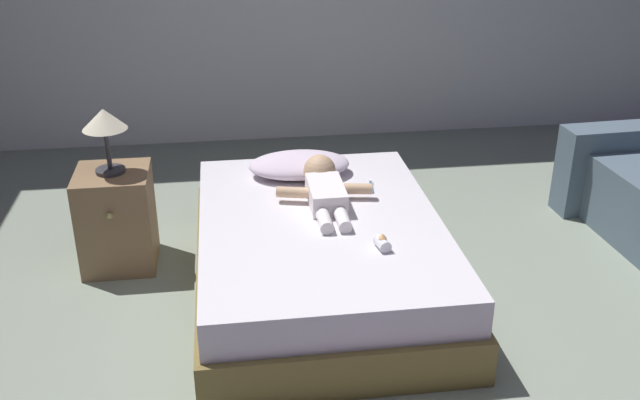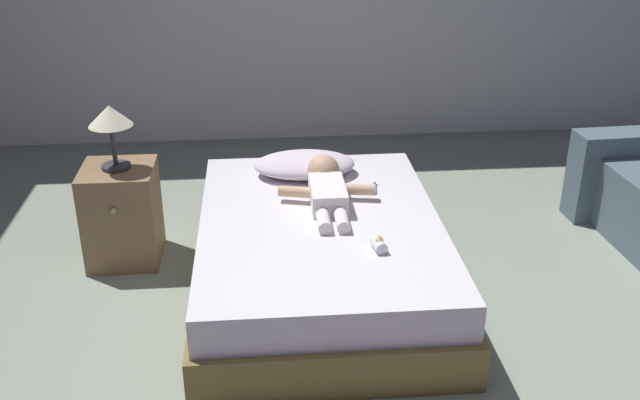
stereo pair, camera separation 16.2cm
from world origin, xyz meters
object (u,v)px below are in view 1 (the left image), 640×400
object	(u,v)px
bed	(320,255)
baby	(324,187)
baby_bottle	(382,243)
lamp	(104,124)
pillow	(299,165)
toothbrush	(371,186)
nightstand	(117,219)

from	to	relation	value
bed	baby	xyz separation A→B (m)	(0.05, 0.22, 0.26)
baby	baby_bottle	size ratio (longest dim) A/B	6.58
baby_bottle	lamp	bearing A→B (deg)	149.50
pillow	toothbrush	bearing A→B (deg)	-32.65
nightstand	baby_bottle	distance (m)	1.46
lamp	baby_bottle	size ratio (longest dim) A/B	3.39
baby	toothbrush	bearing A→B (deg)	21.80
baby	lamp	size ratio (longest dim) A/B	1.94
pillow	lamp	distance (m)	1.05
baby	nightstand	xyz separation A→B (m)	(-1.07, 0.18, -0.19)
bed	pillow	xyz separation A→B (m)	(-0.04, 0.56, 0.26)
baby	toothbrush	xyz separation A→B (m)	(0.27, 0.11, -0.06)
bed	pillow	world-z (taller)	pillow
bed	toothbrush	xyz separation A→B (m)	(0.32, 0.33, 0.21)
bed	lamp	distance (m)	1.25
nightstand	baby	bearing A→B (deg)	-9.52
baby	nightstand	bearing A→B (deg)	170.48
bed	baby_bottle	distance (m)	0.47
baby_bottle	bed	bearing A→B (deg)	124.77
pillow	baby_bottle	xyz separation A→B (m)	(0.27, -0.89, -0.03)
nightstand	toothbrush	bearing A→B (deg)	-3.10
pillow	baby_bottle	size ratio (longest dim) A/B	5.58
pillow	nightstand	size ratio (longest dim) A/B	1.05
pillow	toothbrush	xyz separation A→B (m)	(0.36, -0.23, -0.05)
nightstand	bed	bearing A→B (deg)	-21.50
bed	nightstand	xyz separation A→B (m)	(-1.02, 0.40, 0.07)
nightstand	baby_bottle	size ratio (longest dim) A/B	5.31
baby	nightstand	world-z (taller)	baby
lamp	pillow	bearing A→B (deg)	9.08
lamp	baby_bottle	distance (m)	1.50
baby	baby_bottle	xyz separation A→B (m)	(0.18, -0.56, -0.03)
bed	baby	world-z (taller)	baby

